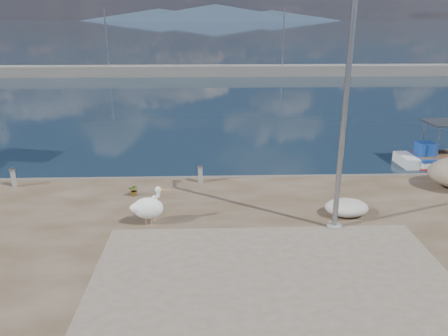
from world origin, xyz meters
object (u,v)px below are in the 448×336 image
boat_right (448,160)px  lamp_post (343,122)px  pelican (149,207)px  bollard_near (200,173)px

boat_right → lamp_post: 11.06m
pelican → boat_right: bearing=13.9°
bollard_near → pelican: bearing=-113.0°
boat_right → bollard_near: boat_right is taller
lamp_post → bollard_near: size_ratio=10.19×
boat_right → bollard_near: 12.14m
bollard_near → boat_right: bearing=15.9°
boat_right → bollard_near: (-11.66, -3.33, 0.69)m
pelican → lamp_post: size_ratio=0.19×
bollard_near → lamp_post: bearing=-43.5°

